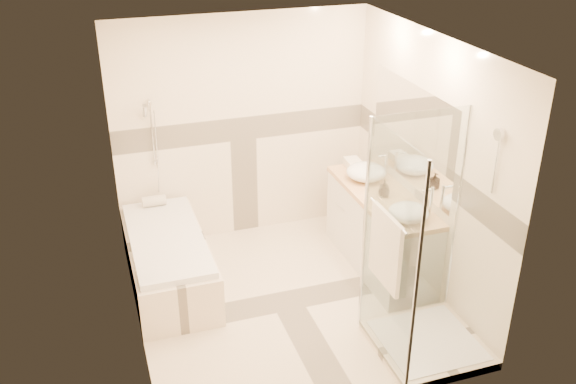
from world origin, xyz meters
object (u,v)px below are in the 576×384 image
object	(u,v)px
vanity	(380,230)
vessel_sink_far	(409,212)
shower_enclosure	(415,298)
vessel_sink_near	(366,172)
amenity_bottle_b	(384,190)
bathtub	(168,258)
amenity_bottle_a	(384,188)

from	to	relation	value
vanity	vessel_sink_far	world-z (taller)	vessel_sink_far
shower_enclosure	vessel_sink_far	xyz separation A→B (m)	(0.27, 0.70, 0.42)
vessel_sink_near	vessel_sink_far	world-z (taller)	vessel_sink_near
vessel_sink_near	amenity_bottle_b	xyz separation A→B (m)	(0.00, -0.43, -0.01)
bathtub	vessel_sink_near	size ratio (longest dim) A/B	4.08
vanity	amenity_bottle_b	size ratio (longest dim) A/B	10.97
bathtub	amenity_bottle_b	size ratio (longest dim) A/B	11.52
amenity_bottle_b	vessel_sink_far	bearing A→B (deg)	-90.00
vanity	amenity_bottle_a	world-z (taller)	amenity_bottle_a
shower_enclosure	vanity	bearing A→B (deg)	77.03
bathtub	vessel_sink_far	bearing A→B (deg)	-23.29
vessel_sink_near	amenity_bottle_a	bearing A→B (deg)	-90.00
vanity	shower_enclosure	distance (m)	1.31
vessel_sink_far	amenity_bottle_a	xyz separation A→B (m)	(0.00, 0.51, 0.01)
bathtub	amenity_bottle_a	size ratio (longest dim) A/B	9.97
bathtub	vanity	size ratio (longest dim) A/B	1.05
vessel_sink_near	vanity	bearing A→B (deg)	-86.91
shower_enclosure	amenity_bottle_b	bearing A→B (deg)	77.33
bathtub	vanity	distance (m)	2.18
vanity	amenity_bottle_b	bearing A→B (deg)	-109.32
vanity	vessel_sink_near	xyz separation A→B (m)	(-0.02, 0.37, 0.51)
bathtub	vessel_sink_far	distance (m)	2.40
amenity_bottle_a	amenity_bottle_b	world-z (taller)	amenity_bottle_a
shower_enclosure	vessel_sink_near	size ratio (longest dim) A/B	4.90
shower_enclosure	amenity_bottle_a	world-z (taller)	shower_enclosure
vessel_sink_far	amenity_bottle_a	distance (m)	0.51
bathtub	amenity_bottle_a	bearing A→B (deg)	-10.74
vessel_sink_near	amenity_bottle_a	world-z (taller)	amenity_bottle_a
vessel_sink_near	amenity_bottle_b	distance (m)	0.43
vanity	vessel_sink_near	size ratio (longest dim) A/B	3.89
bathtub	vessel_sink_far	xyz separation A→B (m)	(2.13, -0.92, 0.62)
amenity_bottle_a	bathtub	bearing A→B (deg)	169.26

